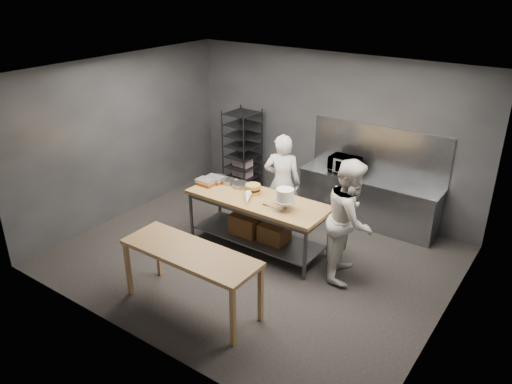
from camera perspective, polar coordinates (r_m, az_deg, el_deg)
ground at (r=8.33m, az=-0.15°, el=-7.35°), size 6.00×6.00×0.00m
back_wall at (r=9.68m, az=8.50°, el=6.76°), size 6.00×0.04×3.00m
work_table at (r=8.32m, az=0.22°, el=-2.88°), size 2.40×0.90×0.92m
near_counter at (r=6.83m, az=-7.53°, el=-7.31°), size 2.00×0.70×0.90m
back_counter at (r=9.41m, az=12.61°, el=-0.97°), size 2.60×0.60×0.90m
splashback_panel at (r=9.33m, az=13.85°, el=4.67°), size 2.60×0.02×0.90m
speed_rack at (r=10.47m, az=-1.56°, el=4.64°), size 0.62×0.67×1.75m
chef_behind at (r=8.82m, az=3.02°, el=1.04°), size 0.77×0.64×1.79m
chef_right at (r=7.56m, az=10.70°, el=-3.13°), size 0.94×1.08×1.89m
microwave at (r=9.36m, az=10.09°, el=3.10°), size 0.54×0.37×0.30m
frosted_cake_stand at (r=7.71m, az=3.33°, el=-0.50°), size 0.34×0.34×0.35m
layer_cake at (r=8.31m, az=-0.36°, el=0.35°), size 0.26×0.26×0.16m
cake_pans at (r=8.73m, az=-3.25°, el=1.23°), size 0.77×0.30×0.07m
piping_bag at (r=8.02m, az=-0.99°, el=-0.72°), size 0.31×0.39×0.12m
offset_spatula at (r=7.88m, az=1.57°, el=-1.66°), size 0.36×0.02×0.02m
pastry_clamshells at (r=8.73m, az=-5.25°, el=1.30°), size 0.37×0.40×0.11m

